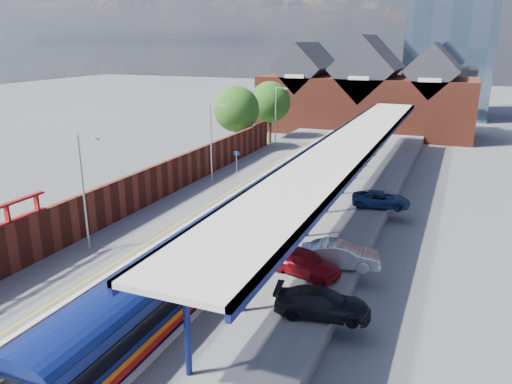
% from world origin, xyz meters
% --- Properties ---
extents(ground, '(240.00, 240.00, 0.00)m').
position_xyz_m(ground, '(0.00, 30.00, 0.00)').
color(ground, '#5B5B5E').
rests_on(ground, ground).
extents(ballast_bed, '(6.00, 76.00, 0.06)m').
position_xyz_m(ballast_bed, '(0.00, 20.00, 0.03)').
color(ballast_bed, '#473D33').
rests_on(ballast_bed, ground).
extents(rails, '(4.51, 76.00, 0.14)m').
position_xyz_m(rails, '(0.00, 20.00, 0.12)').
color(rails, slate).
rests_on(rails, ground).
extents(left_platform, '(5.00, 76.00, 1.00)m').
position_xyz_m(left_platform, '(-5.50, 20.00, 0.50)').
color(left_platform, '#565659').
rests_on(left_platform, ground).
extents(right_platform, '(6.00, 76.00, 1.00)m').
position_xyz_m(right_platform, '(6.00, 20.00, 0.50)').
color(right_platform, '#565659').
rests_on(right_platform, ground).
extents(coping_left, '(0.30, 76.00, 0.05)m').
position_xyz_m(coping_left, '(-3.15, 20.00, 1.02)').
color(coping_left, silver).
rests_on(coping_left, left_platform).
extents(coping_right, '(0.30, 76.00, 0.05)m').
position_xyz_m(coping_right, '(3.15, 20.00, 1.02)').
color(coping_right, silver).
rests_on(coping_right, right_platform).
extents(yellow_line, '(0.14, 76.00, 0.01)m').
position_xyz_m(yellow_line, '(-3.75, 20.00, 1.01)').
color(yellow_line, yellow).
rests_on(yellow_line, left_platform).
extents(train, '(2.90, 65.91, 3.45)m').
position_xyz_m(train, '(1.49, 26.18, 2.12)').
color(train, '#0B1753').
rests_on(train, ground).
extents(canopy, '(4.50, 52.00, 4.48)m').
position_xyz_m(canopy, '(5.48, 21.95, 5.25)').
color(canopy, '#0E1654').
rests_on(canopy, right_platform).
extents(lamp_post_b, '(1.48, 0.18, 7.00)m').
position_xyz_m(lamp_post_b, '(-6.36, 6.00, 4.99)').
color(lamp_post_b, '#A5A8AA').
rests_on(lamp_post_b, left_platform).
extents(lamp_post_c, '(1.48, 0.18, 7.00)m').
position_xyz_m(lamp_post_c, '(-6.36, 22.00, 4.99)').
color(lamp_post_c, '#A5A8AA').
rests_on(lamp_post_c, left_platform).
extents(lamp_post_d, '(1.48, 0.18, 7.00)m').
position_xyz_m(lamp_post_d, '(-6.36, 38.00, 4.99)').
color(lamp_post_d, '#A5A8AA').
rests_on(lamp_post_d, left_platform).
extents(platform_sign, '(0.55, 0.08, 2.50)m').
position_xyz_m(platform_sign, '(-5.00, 24.00, 2.69)').
color(platform_sign, '#A5A8AA').
rests_on(platform_sign, left_platform).
extents(brick_wall, '(0.35, 50.00, 3.86)m').
position_xyz_m(brick_wall, '(-8.10, 13.54, 2.45)').
color(brick_wall, maroon).
rests_on(brick_wall, left_platform).
extents(station_building, '(30.00, 12.12, 13.78)m').
position_xyz_m(station_building, '(0.00, 58.00, 5.45)').
color(station_building, maroon).
rests_on(station_building, ground).
extents(tree_near, '(5.20, 5.20, 8.10)m').
position_xyz_m(tree_near, '(-10.35, 35.91, 5.35)').
color(tree_near, '#382314').
rests_on(tree_near, ground).
extents(tree_far, '(5.20, 5.20, 8.10)m').
position_xyz_m(tree_far, '(-9.35, 43.91, 5.35)').
color(tree_far, '#382314').
rests_on(tree_far, ground).
extents(parked_car_red, '(4.44, 2.76, 1.41)m').
position_xyz_m(parked_car_red, '(6.42, 7.72, 1.71)').
color(parked_car_red, maroon).
rests_on(parked_car_red, right_platform).
extents(parked_car_silver, '(4.56, 2.49, 1.43)m').
position_xyz_m(parked_car_silver, '(8.02, 9.32, 1.71)').
color(parked_car_silver, silver).
rests_on(parked_car_silver, right_platform).
extents(parked_car_dark, '(4.60, 2.47, 1.27)m').
position_xyz_m(parked_car_dark, '(8.50, 3.98, 1.63)').
color(parked_car_dark, black).
rests_on(parked_car_dark, right_platform).
extents(parked_car_blue, '(4.53, 2.57, 1.19)m').
position_xyz_m(parked_car_blue, '(8.43, 20.69, 1.60)').
color(parked_car_blue, navy).
rests_on(parked_car_blue, right_platform).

